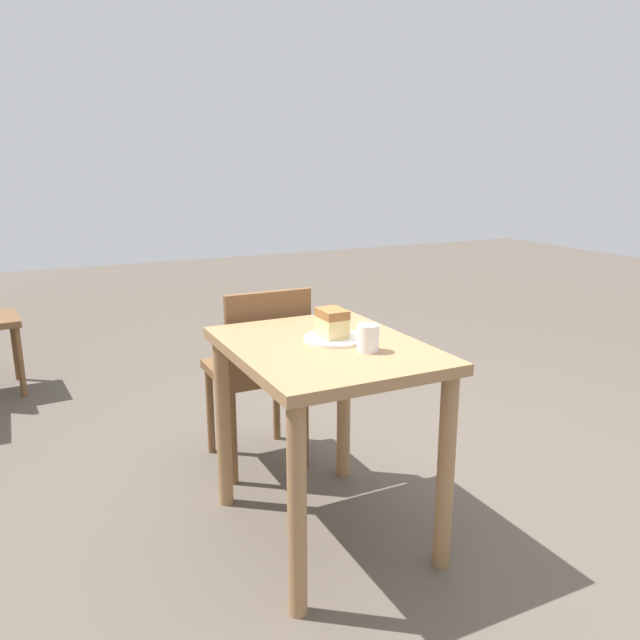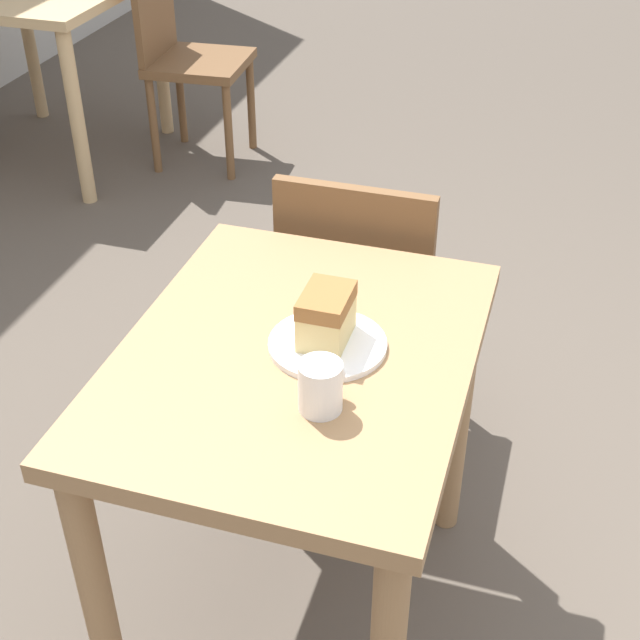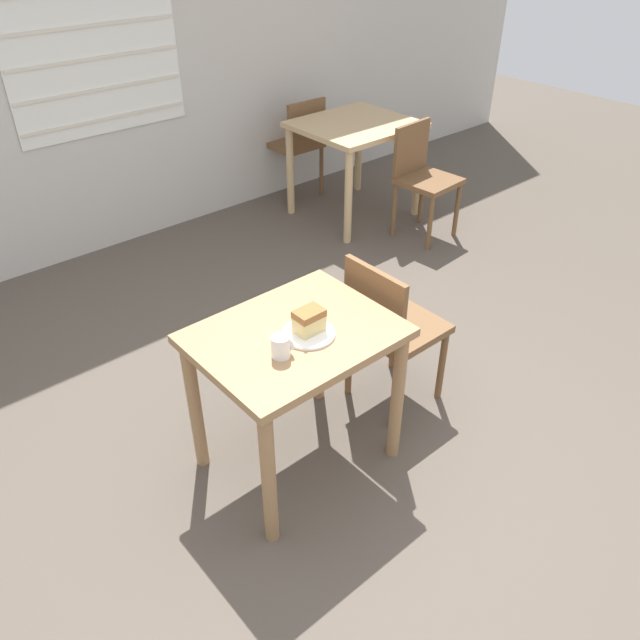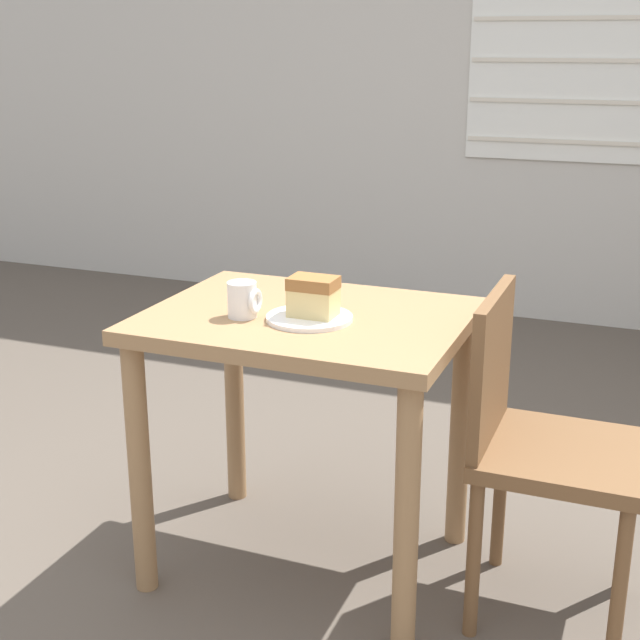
% 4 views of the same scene
% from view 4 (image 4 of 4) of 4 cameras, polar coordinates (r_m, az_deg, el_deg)
% --- Properties ---
extents(ground_plane, '(14.00, 14.00, 0.00)m').
position_cam_4_polar(ground_plane, '(2.39, -3.15, -19.73)').
color(ground_plane, brown).
extents(wall_back, '(10.00, 0.10, 2.80)m').
position_cam_4_polar(wall_back, '(4.82, 12.55, 16.62)').
color(wall_back, beige).
rests_on(wall_back, ground_plane).
extents(dining_table_near, '(0.83, 0.65, 0.75)m').
position_cam_4_polar(dining_table_near, '(2.40, -0.84, -2.78)').
color(dining_table_near, '#9E754C').
rests_on(dining_table_near, ground_plane).
extents(chair_near_window, '(0.40, 0.40, 0.85)m').
position_cam_4_polar(chair_near_window, '(2.32, 13.73, -7.47)').
color(chair_near_window, brown).
rests_on(chair_near_window, ground_plane).
extents(plate, '(0.22, 0.22, 0.01)m').
position_cam_4_polar(plate, '(2.29, -0.68, 0.14)').
color(plate, white).
rests_on(plate, dining_table_near).
extents(cake_slice, '(0.12, 0.09, 0.10)m').
position_cam_4_polar(cake_slice, '(2.28, -0.43, 1.53)').
color(cake_slice, '#E0C67F').
rests_on(cake_slice, plate).
extents(coffee_mug, '(0.08, 0.08, 0.09)m').
position_cam_4_polar(coffee_mug, '(2.32, -4.93, 1.30)').
color(coffee_mug, white).
rests_on(coffee_mug, dining_table_near).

